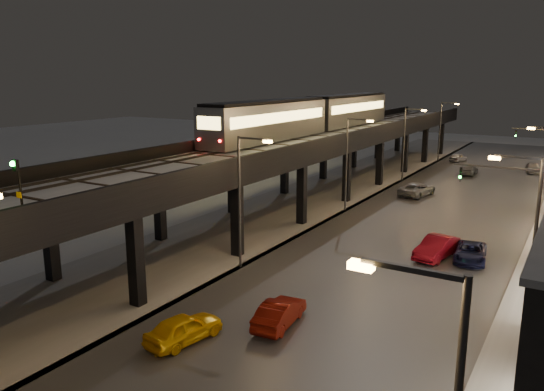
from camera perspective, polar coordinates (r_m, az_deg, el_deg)
The scene contains 23 objects.
ground at distance 27.29m, azimuth -18.25°, elevation -15.88°, with size 220.00×220.00×0.00m, color silver.
road_surface at distance 53.04m, azimuth 17.74°, elevation -1.82°, with size 17.00×120.00×0.06m, color #46474D.
under_viaduct_pavement at distance 57.42m, azimuth 4.55°, elevation -0.16°, with size 11.00×120.00×0.06m, color #9FA1A8.
elevated_viaduct at distance 53.66m, azimuth 3.16°, elevation 5.02°, with size 9.00×100.00×6.30m.
viaduct_trackbed at distance 53.68m, azimuth 3.22°, elevation 5.85°, with size 8.40×100.00×0.32m.
viaduct_parapet_streetside at distance 51.79m, azimuth 7.54°, elevation 6.02°, with size 0.30×100.00×1.10m, color black.
viaduct_parapet_far at distance 55.78m, azimuth -0.74°, elevation 6.60°, with size 0.30×100.00×1.10m, color black.
streetlight_left_1 at distance 34.94m, azimuth -3.16°, elevation 0.23°, with size 2.57×0.28×9.00m.
streetlight_right_1 at distance 29.31m, azimuth 25.95°, elevation -3.51°, with size 2.56×0.28×9.00m.
streetlight_left_2 at distance 50.62m, azimuth 8.31°, elevation 4.00°, with size 2.57×0.28×9.00m.
streetlight_left_3 at distance 67.46m, azimuth 14.25°, elevation 5.90°, with size 2.57×0.28×9.00m.
streetlight_left_4 at distance 84.79m, azimuth 17.81°, elevation 6.99°, with size 2.57×0.28×9.00m.
traffic_light_rig_a at distance 38.27m, azimuth 25.79°, elevation -1.07°, with size 6.10×0.34×7.00m.
subway_train at distance 61.45m, azimuth 4.55°, elevation 8.72°, with size 3.25×39.47×3.89m.
rail_signal at distance 25.16m, azimuth -25.71°, elevation 1.73°, with size 0.31×0.41×2.69m.
car_taxi at distance 27.04m, azimuth -9.45°, elevation -13.99°, with size 1.65×4.11×1.40m, color #F3B509.
car_near_white at distance 28.28m, azimuth 0.82°, elevation -12.60°, with size 1.45×4.15×1.37m, color maroon.
car_mid_silver at distance 59.74m, azimuth 15.32°, elevation 0.62°, with size 2.43×5.28×1.47m, color gray.
car_mid_dark at distance 74.81m, azimuth 20.43°, elevation 2.58°, with size 1.86×4.58×1.33m, color #53575D.
car_far_white at distance 85.69m, azimuth 19.41°, elevation 3.84°, with size 1.54×3.82×1.30m, color #B6B6C2.
car_onc_silver at distance 39.82m, azimuth 17.27°, elevation -5.43°, with size 1.63×4.69×1.54m, color maroon.
car_onc_dark at distance 39.94m, azimuth 20.55°, elevation -5.84°, with size 2.08×4.51×1.25m, color #0F1234.
car_onc_red at distance 79.58m, azimuth 26.25°, elevation 2.66°, with size 1.67×4.15×1.41m, color gray.
Camera 1 is at (18.68, -15.26, 12.76)m, focal length 35.00 mm.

